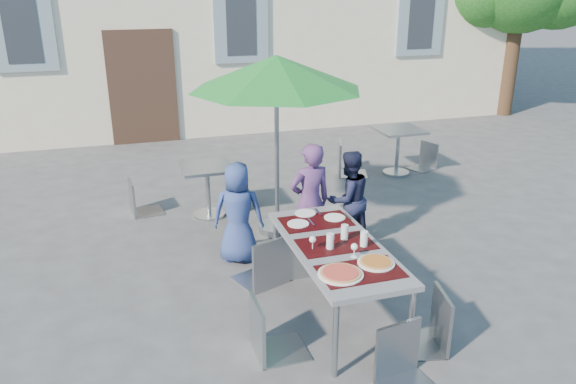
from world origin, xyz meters
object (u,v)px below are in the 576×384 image
object	(u,v)px
child_2	(348,199)
patio_umbrella	(276,75)
bg_chair_r_1	(427,140)
chair_2	(336,218)
chair_5	(408,324)
cafe_table_0	(208,182)
chair_3	(269,295)
dining_table	(336,250)
bg_chair_r_0	(231,171)
chair_4	(433,288)
bg_chair_l_1	(347,138)
pizza_near_right	(376,262)
pizza_near_left	(340,273)
child_0	(238,213)
bg_chair_l_0	(137,177)
chair_1	(296,234)
chair_0	(265,231)
cafe_table_1	(398,142)
child_1	(310,202)

from	to	relation	value
child_2	patio_umbrella	world-z (taller)	patio_umbrella
bg_chair_r_1	chair_2	bearing A→B (deg)	-134.37
chair_5	chair_2	bearing A→B (deg)	84.42
cafe_table_0	chair_3	bearing A→B (deg)	-90.42
chair_3	cafe_table_0	world-z (taller)	chair_3
chair_2	bg_chair_r_1	xyz separation A→B (m)	(2.84, 2.90, -0.11)
chair_3	patio_umbrella	world-z (taller)	patio_umbrella
dining_table	chair_3	size ratio (longest dim) A/B	1.86
bg_chair_r_0	chair_3	bearing A→B (deg)	-96.47
dining_table	patio_umbrella	world-z (taller)	patio_umbrella
chair_3	chair_4	xyz separation A→B (m)	(1.37, -0.31, 0.01)
bg_chair_l_1	pizza_near_right	bearing A→B (deg)	-109.85
chair_2	cafe_table_0	bearing A→B (deg)	120.02
pizza_near_left	chair_5	xyz separation A→B (m)	(0.34, -0.55, -0.21)
child_0	bg_chair_r_0	size ratio (longest dim) A/B	1.22
cafe_table_0	bg_chair_l_0	xyz separation A→B (m)	(-0.90, 0.38, 0.04)
chair_3	bg_chair_r_1	xyz separation A→B (m)	(3.96, 4.21, -0.09)
pizza_near_left	child_2	xyz separation A→B (m)	(0.91, 1.95, -0.17)
chair_5	bg_chair_r_0	distance (m)	4.09
pizza_near_left	chair_4	xyz separation A→B (m)	(0.79, -0.17, -0.18)
pizza_near_left	chair_1	xyz separation A→B (m)	(0.07, 1.40, -0.27)
dining_table	bg_chair_r_1	bearing A→B (deg)	49.89
dining_table	chair_3	xyz separation A→B (m)	(-0.77, -0.41, -0.11)
cafe_table_0	bg_chair_r_1	size ratio (longest dim) A/B	0.85
chair_0	chair_2	size ratio (longest dim) A/B	1.02
pizza_near_left	child_2	world-z (taller)	child_2
chair_1	patio_umbrella	world-z (taller)	patio_umbrella
pizza_near_right	chair_2	xyz separation A→B (m)	(0.17, 1.36, -0.16)
patio_umbrella	cafe_table_1	bearing A→B (deg)	32.49
chair_5	chair_0	bearing A→B (deg)	109.12
bg_chair_l_0	bg_chair_l_1	size ratio (longest dim) A/B	0.86
pizza_near_right	bg_chair_r_1	size ratio (longest dim) A/B	0.38
pizza_near_left	pizza_near_right	size ratio (longest dim) A/B	1.19
pizza_near_left	bg_chair_r_0	xyz separation A→B (m)	(-0.20, 3.50, -0.20)
cafe_table_1	bg_chair_l_0	bearing A→B (deg)	-173.41
bg_chair_l_0	cafe_table_1	distance (m)	4.25
chair_2	bg_chair_r_0	size ratio (longest dim) A/B	1.07
chair_4	bg_chair_l_0	world-z (taller)	chair_4
child_1	bg_chair_r_1	size ratio (longest dim) A/B	1.62
dining_table	cafe_table_0	bearing A→B (deg)	104.93
bg_chair_l_1	chair_5	bearing A→B (deg)	-107.72
dining_table	chair_0	xyz separation A→B (m)	(-0.49, 0.75, -0.07)
child_1	patio_umbrella	xyz separation A→B (m)	(-0.15, 0.81, 1.32)
bg_chair_r_0	chair_1	bearing A→B (deg)	-82.61
chair_3	cafe_table_0	xyz separation A→B (m)	(0.02, 3.21, -0.09)
pizza_near_right	child_0	world-z (taller)	child_0
chair_5	cafe_table_1	bearing A→B (deg)	63.12
chair_4	bg_chair_r_1	bearing A→B (deg)	60.19
cafe_table_0	cafe_table_1	xyz separation A→B (m)	(3.32, 0.87, 0.05)
child_1	chair_5	size ratio (longest dim) A/B	1.45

